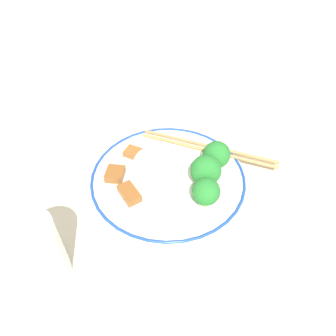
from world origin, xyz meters
The scene contains 12 objects.
ground_plane centered at (0.00, 0.00, 0.00)m, with size 3.00×3.00×0.00m, color beige.
plate centered at (0.00, 0.00, 0.01)m, with size 0.25×0.25×0.02m.
rice_mound centered at (0.00, 0.02, 0.03)m, with size 0.10×0.08×0.04m.
broccoli_back_left centered at (-0.06, -0.04, 0.04)m, with size 0.04×0.04×0.05m.
broccoli_back_center centered at (-0.02, -0.05, 0.04)m, with size 0.05×0.05×0.05m.
broccoli_back_right centered at (0.01, -0.08, 0.04)m, with size 0.04×0.04×0.05m.
meat_near_front centered at (0.01, 0.08, 0.02)m, with size 0.04×0.04×0.01m.
meat_near_left centered at (-0.03, 0.06, 0.02)m, with size 0.05×0.04×0.01m.
meat_near_right centered at (0.03, 0.00, 0.02)m, with size 0.04×0.03×0.01m.
meat_near_back centered at (0.06, 0.05, 0.02)m, with size 0.04×0.04×0.01m.
chopsticks centered at (0.05, -0.08, 0.02)m, with size 0.14×0.22×0.01m.
drinking_glass centered at (-0.13, 0.18, 0.05)m, with size 0.07×0.07×0.10m.
Camera 1 is at (-0.36, 0.06, 0.40)m, focal length 35.00 mm.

